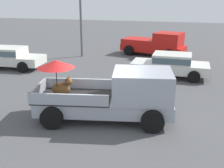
# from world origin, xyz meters

# --- Properties ---
(ground_plane) EXTENTS (80.00, 80.00, 0.00)m
(ground_plane) POSITION_xyz_m (0.00, 0.00, 0.00)
(ground_plane) COLOR #4C4C4F
(pickup_truck_main) EXTENTS (5.30, 2.96, 2.28)m
(pickup_truck_main) POSITION_xyz_m (0.38, 0.06, 0.98)
(pickup_truck_main) COLOR black
(pickup_truck_main) RESTS_ON ground
(pickup_truck_far) EXTENTS (5.10, 3.10, 1.80)m
(pickup_truck_far) POSITION_xyz_m (0.57, 12.03, 0.87)
(pickup_truck_far) COLOR black
(pickup_truck_far) RESTS_ON ground
(parked_sedan_near) EXTENTS (4.41, 2.20, 1.33)m
(parked_sedan_near) POSITION_xyz_m (-8.05, 5.84, 0.74)
(parked_sedan_near) COLOR black
(parked_sedan_near) RESTS_ON ground
(parked_sedan_far) EXTENTS (4.33, 2.04, 1.33)m
(parked_sedan_far) POSITION_xyz_m (2.05, 6.45, 0.74)
(parked_sedan_far) COLOR black
(parked_sedan_far) RESTS_ON ground
(motel_sign) EXTENTS (1.40, 0.16, 5.26)m
(motel_sign) POSITION_xyz_m (-4.79, 10.30, 3.69)
(motel_sign) COLOR #59595B
(motel_sign) RESTS_ON ground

